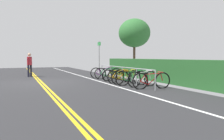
# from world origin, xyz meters

# --- Properties ---
(ground_plane) EXTENTS (36.24, 10.82, 0.05)m
(ground_plane) POSITION_xyz_m (0.00, 0.00, -0.03)
(ground_plane) COLOR #2B2B2D
(centre_line_yellow_inner) EXTENTS (32.62, 0.10, 0.00)m
(centre_line_yellow_inner) POSITION_xyz_m (0.00, -0.08, 0.00)
(centre_line_yellow_inner) COLOR gold
(centre_line_yellow_inner) RESTS_ON ground_plane
(centre_line_yellow_outer) EXTENTS (32.62, 0.10, 0.00)m
(centre_line_yellow_outer) POSITION_xyz_m (0.00, 0.08, 0.00)
(centre_line_yellow_outer) COLOR gold
(centre_line_yellow_outer) RESTS_ON ground_plane
(bike_lane_stripe_white) EXTENTS (32.62, 0.12, 0.00)m
(bike_lane_stripe_white) POSITION_xyz_m (0.00, 3.16, 0.00)
(bike_lane_stripe_white) COLOR white
(bike_lane_stripe_white) RESTS_ON ground_plane
(bike_rack) EXTENTS (6.34, 0.05, 0.87)m
(bike_rack) POSITION_xyz_m (1.77, 4.15, 0.65)
(bike_rack) COLOR #9EA0A5
(bike_rack) RESTS_ON ground_plane
(bicycle_0) EXTENTS (0.50, 1.67, 0.76)m
(bicycle_0) POSITION_xyz_m (-0.86, 4.04, 0.36)
(bicycle_0) COLOR black
(bicycle_0) RESTS_ON ground_plane
(bicycle_1) EXTENTS (0.65, 1.70, 0.77)m
(bicycle_1) POSITION_xyz_m (-0.19, 4.13, 0.36)
(bicycle_1) COLOR black
(bicycle_1) RESTS_ON ground_plane
(bicycle_2) EXTENTS (0.53, 1.64, 0.71)m
(bicycle_2) POSITION_xyz_m (0.52, 4.19, 0.33)
(bicycle_2) COLOR black
(bicycle_2) RESTS_ON ground_plane
(bicycle_3) EXTENTS (0.56, 1.65, 0.73)m
(bicycle_3) POSITION_xyz_m (1.12, 4.09, 0.34)
(bicycle_3) COLOR black
(bicycle_3) RESTS_ON ground_plane
(bicycle_4) EXTENTS (0.61, 1.72, 0.73)m
(bicycle_4) POSITION_xyz_m (1.76, 4.01, 0.34)
(bicycle_4) COLOR black
(bicycle_4) RESTS_ON ground_plane
(bicycle_5) EXTENTS (0.46, 1.76, 0.78)m
(bicycle_5) POSITION_xyz_m (2.47, 4.04, 0.37)
(bicycle_5) COLOR black
(bicycle_5) RESTS_ON ground_plane
(bicycle_6) EXTENTS (0.46, 1.71, 0.78)m
(bicycle_6) POSITION_xyz_m (3.10, 4.02, 0.37)
(bicycle_6) COLOR black
(bicycle_6) RESTS_ON ground_plane
(bicycle_7) EXTENTS (0.46, 1.76, 0.79)m
(bicycle_7) POSITION_xyz_m (3.68, 4.28, 0.37)
(bicycle_7) COLOR black
(bicycle_7) RESTS_ON ground_plane
(bicycle_8) EXTENTS (0.46, 1.84, 0.78)m
(bicycle_8) POSITION_xyz_m (4.48, 4.25, 0.37)
(bicycle_8) COLOR black
(bicycle_8) RESTS_ON ground_plane
(pedestrian) EXTENTS (0.39, 0.35, 1.69)m
(pedestrian) POSITION_xyz_m (-3.88, -0.36, 0.97)
(pedestrian) COLOR #1E1E2D
(pedestrian) RESTS_ON ground_plane
(sign_post_near) EXTENTS (0.36, 0.09, 2.51)m
(sign_post_near) POSITION_xyz_m (-1.78, 4.11, 1.49)
(sign_post_near) COLOR gray
(sign_post_near) RESTS_ON ground_plane
(hedge_backdrop) EXTENTS (15.29, 0.84, 1.28)m
(hedge_backdrop) POSITION_xyz_m (3.27, 6.43, 0.64)
(hedge_backdrop) COLOR #235626
(hedge_backdrop) RESTS_ON ground_plane
(tree_near_left) EXTENTS (2.70, 2.70, 4.66)m
(tree_near_left) POSITION_xyz_m (-3.81, 8.07, 3.44)
(tree_near_left) COLOR #473323
(tree_near_left) RESTS_ON ground_plane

